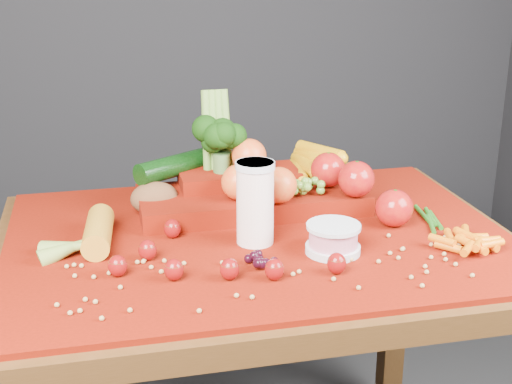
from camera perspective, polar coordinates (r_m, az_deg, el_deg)
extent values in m
cube|color=#38210C|center=(1.54, 0.17, -4.64)|extent=(1.10, 0.80, 0.05)
cube|color=#38210C|center=(1.98, -16.11, -11.89)|extent=(0.06, 0.06, 0.70)
cube|color=#38210C|center=(2.12, 10.97, -9.12)|extent=(0.06, 0.06, 0.70)
cube|color=#6E0E03|center=(1.52, 0.17, -3.58)|extent=(1.05, 0.75, 0.01)
cylinder|color=white|center=(1.45, -0.07, -0.87)|extent=(0.08, 0.08, 0.17)
cylinder|color=silver|center=(1.42, -0.07, 2.16)|extent=(0.08, 0.08, 0.01)
cylinder|color=silver|center=(1.44, 6.16, -4.55)|extent=(0.11, 0.11, 0.02)
cylinder|color=#D18094|center=(1.43, 6.20, -3.44)|extent=(0.10, 0.10, 0.05)
cylinder|color=silver|center=(1.42, 6.23, -2.74)|extent=(0.11, 0.11, 0.01)
ellipsoid|color=#7E000C|center=(1.41, -8.67, -4.61)|extent=(0.04, 0.04, 0.04)
cone|color=#0E470C|center=(1.40, -8.71, -3.88)|extent=(0.03, 0.03, 0.01)
ellipsoid|color=#7E000C|center=(1.35, -11.01, -5.82)|extent=(0.04, 0.04, 0.04)
cone|color=#0E470C|center=(1.34, -11.06, -5.06)|extent=(0.03, 0.03, 0.01)
ellipsoid|color=#7E000C|center=(1.32, -6.58, -6.20)|extent=(0.04, 0.04, 0.04)
cone|color=#0E470C|center=(1.31, -6.62, -5.42)|extent=(0.03, 0.03, 0.01)
ellipsoid|color=#7E000C|center=(1.32, -2.13, -6.18)|extent=(0.04, 0.04, 0.04)
cone|color=#0E470C|center=(1.31, -2.14, -5.40)|extent=(0.03, 0.03, 0.01)
ellipsoid|color=#7E000C|center=(1.31, 1.48, -6.22)|extent=(0.04, 0.04, 0.04)
cone|color=#0E470C|center=(1.31, 1.49, -5.44)|extent=(0.03, 0.03, 0.01)
ellipsoid|color=#7E000C|center=(1.35, 6.46, -5.69)|extent=(0.04, 0.04, 0.04)
cone|color=#0E470C|center=(1.34, 6.50, -4.93)|extent=(0.03, 0.03, 0.01)
ellipsoid|color=#7E000C|center=(1.51, -6.70, -2.92)|extent=(0.04, 0.04, 0.04)
cone|color=#0E470C|center=(1.50, -6.73, -2.22)|extent=(0.03, 0.03, 0.01)
ellipsoid|color=#7E000C|center=(1.46, -12.78, -3.97)|extent=(0.04, 0.04, 0.04)
cone|color=#0E470C|center=(1.45, -12.83, -3.26)|extent=(0.03, 0.03, 0.01)
cylinder|color=#C08A2D|center=(1.50, -12.50, -3.10)|extent=(0.07, 0.18, 0.06)
ellipsoid|color=brown|center=(1.64, -8.10, -0.50)|extent=(0.11, 0.08, 0.08)
cube|color=#6E0E03|center=(1.65, -0.32, -0.64)|extent=(0.52, 0.22, 0.04)
cube|color=#6E0E03|center=(1.68, -1.36, 1.15)|extent=(0.28, 0.12, 0.03)
sphere|color=#A72011|center=(1.61, 8.03, 1.03)|extent=(0.08, 0.08, 0.08)
sphere|color=#A72011|center=(1.58, 11.00, -1.27)|extent=(0.08, 0.08, 0.08)
sphere|color=#A72011|center=(1.67, 5.79, 1.78)|extent=(0.08, 0.08, 0.08)
sphere|color=red|center=(1.58, -1.35, 0.79)|extent=(0.08, 0.08, 0.08)
sphere|color=red|center=(1.56, 1.82, 0.54)|extent=(0.08, 0.08, 0.08)
sphere|color=red|center=(1.65, -0.56, 2.90)|extent=(0.08, 0.08, 0.08)
cylinder|color=#C98B0C|center=(1.74, 3.39, 1.68)|extent=(0.06, 0.15, 0.04)
cylinder|color=#C98B0C|center=(1.74, 4.03, 2.20)|extent=(0.04, 0.15, 0.04)
cylinder|color=#C98B0C|center=(1.74, 4.67, 2.71)|extent=(0.07, 0.15, 0.04)
cylinder|color=#C98B0C|center=(1.74, 5.16, 3.21)|extent=(0.09, 0.14, 0.04)
cylinder|color=#3F662D|center=(1.66, -2.76, 2.36)|extent=(0.04, 0.04, 0.04)
cylinder|color=olive|center=(1.68, -3.97, 4.40)|extent=(0.03, 0.06, 0.22)
cylinder|color=olive|center=(1.69, -3.43, 4.43)|extent=(0.02, 0.06, 0.22)
cylinder|color=olive|center=(1.69, -2.89, 4.46)|extent=(0.02, 0.06, 0.22)
cylinder|color=olive|center=(1.69, -2.36, 4.50)|extent=(0.03, 0.06, 0.22)
cylinder|color=black|center=(1.69, -6.29, 2.15)|extent=(0.21, 0.16, 0.05)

